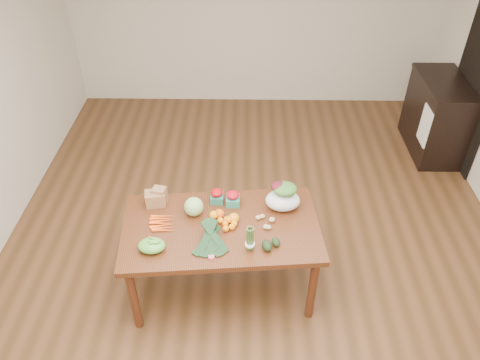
{
  "coord_description": "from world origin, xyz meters",
  "views": [
    {
      "loc": [
        -0.09,
        -3.24,
        3.41
      ],
      "look_at": [
        -0.15,
        0.0,
        0.84
      ],
      "focal_mm": 35.0,
      "sensor_mm": 36.0,
      "label": 1
    }
  ],
  "objects_px": {
    "cabbage": "(194,207)",
    "kale_bunch": "(211,241)",
    "cabinet": "(436,116)",
    "paper_bag": "(155,197)",
    "asparagus_bundle": "(250,238)",
    "mandarin_cluster": "(229,221)",
    "salad_bag": "(283,198)",
    "dining_table": "(222,258)"
  },
  "relations": [
    {
      "from": "cabbage",
      "to": "kale_bunch",
      "type": "bearing_deg",
      "value": -66.96
    },
    {
      "from": "cabbage",
      "to": "cabinet",
      "type": "bearing_deg",
      "value": 37.52
    },
    {
      "from": "paper_bag",
      "to": "asparagus_bundle",
      "type": "bearing_deg",
      "value": -32.78
    },
    {
      "from": "mandarin_cluster",
      "to": "kale_bunch",
      "type": "height_order",
      "value": "kale_bunch"
    },
    {
      "from": "paper_bag",
      "to": "salad_bag",
      "type": "relative_size",
      "value": 0.75
    },
    {
      "from": "cabinet",
      "to": "cabbage",
      "type": "distance_m",
      "value": 3.48
    },
    {
      "from": "kale_bunch",
      "to": "asparagus_bundle",
      "type": "height_order",
      "value": "asparagus_bundle"
    },
    {
      "from": "dining_table",
      "to": "mandarin_cluster",
      "type": "xyz_separation_m",
      "value": [
        0.06,
        0.02,
        0.42
      ]
    },
    {
      "from": "paper_bag",
      "to": "kale_bunch",
      "type": "distance_m",
      "value": 0.72
    },
    {
      "from": "cabbage",
      "to": "salad_bag",
      "type": "bearing_deg",
      "value": 6.98
    },
    {
      "from": "mandarin_cluster",
      "to": "kale_bunch",
      "type": "distance_m",
      "value": 0.3
    },
    {
      "from": "cabinet",
      "to": "kale_bunch",
      "type": "relative_size",
      "value": 2.55
    },
    {
      "from": "paper_bag",
      "to": "mandarin_cluster",
      "type": "height_order",
      "value": "paper_bag"
    },
    {
      "from": "paper_bag",
      "to": "kale_bunch",
      "type": "relative_size",
      "value": 0.55
    },
    {
      "from": "kale_bunch",
      "to": "asparagus_bundle",
      "type": "xyz_separation_m",
      "value": [
        0.3,
        -0.01,
        0.05
      ]
    },
    {
      "from": "mandarin_cluster",
      "to": "kale_bunch",
      "type": "bearing_deg",
      "value": -116.17
    },
    {
      "from": "cabinet",
      "to": "salad_bag",
      "type": "relative_size",
      "value": 3.47
    },
    {
      "from": "asparagus_bundle",
      "to": "kale_bunch",
      "type": "bearing_deg",
      "value": 172.8
    },
    {
      "from": "dining_table",
      "to": "kale_bunch",
      "type": "xyz_separation_m",
      "value": [
        -0.07,
        -0.24,
        0.45
      ]
    },
    {
      "from": "asparagus_bundle",
      "to": "salad_bag",
      "type": "bearing_deg",
      "value": 55.68
    },
    {
      "from": "paper_bag",
      "to": "salad_bag",
      "type": "distance_m",
      "value": 1.08
    },
    {
      "from": "paper_bag",
      "to": "cabbage",
      "type": "xyz_separation_m",
      "value": [
        0.34,
        -0.12,
        0.0
      ]
    },
    {
      "from": "paper_bag",
      "to": "cabbage",
      "type": "distance_m",
      "value": 0.36
    },
    {
      "from": "cabbage",
      "to": "mandarin_cluster",
      "type": "height_order",
      "value": "cabbage"
    },
    {
      "from": "asparagus_bundle",
      "to": "dining_table",
      "type": "bearing_deg",
      "value": 127.48
    },
    {
      "from": "mandarin_cluster",
      "to": "kale_bunch",
      "type": "relative_size",
      "value": 0.45
    },
    {
      "from": "mandarin_cluster",
      "to": "salad_bag",
      "type": "distance_m",
      "value": 0.5
    },
    {
      "from": "paper_bag",
      "to": "asparagus_bundle",
      "type": "xyz_separation_m",
      "value": [
        0.8,
        -0.52,
        0.05
      ]
    },
    {
      "from": "mandarin_cluster",
      "to": "asparagus_bundle",
      "type": "xyz_separation_m",
      "value": [
        0.17,
        -0.27,
        0.08
      ]
    },
    {
      "from": "dining_table",
      "to": "mandarin_cluster",
      "type": "distance_m",
      "value": 0.42
    },
    {
      "from": "dining_table",
      "to": "kale_bunch",
      "type": "height_order",
      "value": "kale_bunch"
    },
    {
      "from": "cabbage",
      "to": "kale_bunch",
      "type": "xyz_separation_m",
      "value": [
        0.17,
        -0.39,
        -0.0
      ]
    },
    {
      "from": "dining_table",
      "to": "salad_bag",
      "type": "bearing_deg",
      "value": 19.87
    },
    {
      "from": "paper_bag",
      "to": "salad_bag",
      "type": "xyz_separation_m",
      "value": [
        1.08,
        -0.03,
        0.04
      ]
    },
    {
      "from": "paper_bag",
      "to": "cabbage",
      "type": "bearing_deg",
      "value": -19.11
    },
    {
      "from": "cabinet",
      "to": "paper_bag",
      "type": "height_order",
      "value": "cabinet"
    },
    {
      "from": "dining_table",
      "to": "kale_bunch",
      "type": "bearing_deg",
      "value": -110.15
    },
    {
      "from": "cabinet",
      "to": "asparagus_bundle",
      "type": "xyz_separation_m",
      "value": [
        -2.28,
        -2.51,
        0.4
      ]
    },
    {
      "from": "kale_bunch",
      "to": "asparagus_bundle",
      "type": "bearing_deg",
      "value": -7.2
    },
    {
      "from": "cabinet",
      "to": "mandarin_cluster",
      "type": "distance_m",
      "value": 3.33
    },
    {
      "from": "kale_bunch",
      "to": "mandarin_cluster",
      "type": "bearing_deg",
      "value": 58.82
    },
    {
      "from": "paper_bag",
      "to": "mandarin_cluster",
      "type": "relative_size",
      "value": 1.23
    }
  ]
}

